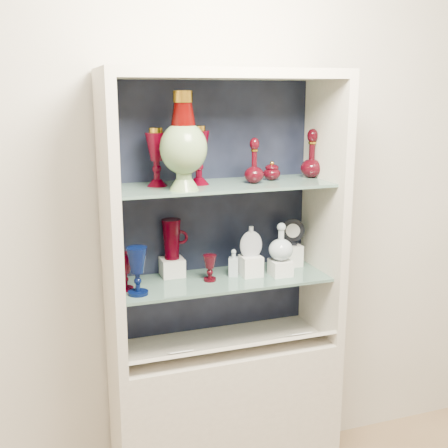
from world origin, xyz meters
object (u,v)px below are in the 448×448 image
object	(u,v)px
cobalt_goblet	(137,271)
ruby_pitcher	(172,239)
flat_flask	(251,241)
clear_round_decanter	(281,243)
lidded_bowl	(272,170)
ruby_goblet_tall	(125,272)
clear_square_bottle	(234,263)
pedestal_lamp_left	(157,157)
ruby_decanter_a	(254,158)
enamel_urn	(183,141)
ruby_goblet_small	(210,268)
pedestal_lamp_right	(199,155)
cameo_medallion	(293,232)
ruby_decanter_b	(312,152)

from	to	relation	value
cobalt_goblet	ruby_pitcher	world-z (taller)	ruby_pitcher
flat_flask	clear_round_decanter	size ratio (longest dim) A/B	0.86
lidded_bowl	clear_round_decanter	size ratio (longest dim) A/B	0.53
ruby_goblet_tall	clear_square_bottle	xyz separation A→B (m)	(0.49, 0.03, -0.02)
pedestal_lamp_left	ruby_decanter_a	xyz separation A→B (m)	(0.41, -0.06, -0.01)
lidded_bowl	ruby_goblet_tall	bearing A→B (deg)	-176.70
enamel_urn	ruby_goblet_small	distance (m)	0.57
pedestal_lamp_right	ruby_pitcher	distance (m)	0.40
pedestal_lamp_left	ruby_goblet_tall	size ratio (longest dim) A/B	1.52
pedestal_lamp_left	flat_flask	size ratio (longest dim) A/B	1.70
clear_square_bottle	flat_flask	distance (m)	0.12
enamel_urn	clear_round_decanter	distance (m)	0.65
lidded_bowl	ruby_goblet_tall	world-z (taller)	lidded_bowl
ruby_pitcher	clear_round_decanter	world-z (taller)	ruby_pitcher
ruby_pitcher	clear_round_decanter	bearing A→B (deg)	2.02
cobalt_goblet	clear_square_bottle	distance (m)	0.46
enamel_urn	cameo_medallion	world-z (taller)	enamel_urn
enamel_urn	cameo_medallion	bearing A→B (deg)	15.86
lidded_bowl	cameo_medallion	bearing A→B (deg)	17.90
ruby_decanter_a	enamel_urn	bearing A→B (deg)	-168.94
ruby_goblet_small	ruby_pitcher	bearing A→B (deg)	138.89
cobalt_goblet	pedestal_lamp_right	bearing A→B (deg)	19.14
pedestal_lamp_right	flat_flask	distance (m)	0.45
ruby_goblet_tall	clear_square_bottle	distance (m)	0.49
ruby_goblet_tall	clear_square_bottle	size ratio (longest dim) A/B	1.28
ruby_decanter_a	ruby_pitcher	distance (m)	0.51
ruby_decanter_a	cobalt_goblet	distance (m)	0.68
pedestal_lamp_right	flat_flask	world-z (taller)	pedestal_lamp_right
ruby_goblet_tall	ruby_goblet_small	bearing A→B (deg)	-0.60
pedestal_lamp_left	ruby_decanter_b	world-z (taller)	pedestal_lamp_left
ruby_decanter_b	clear_round_decanter	world-z (taller)	ruby_decanter_b
clear_round_decanter	enamel_urn	bearing A→B (deg)	-174.26
clear_square_bottle	cameo_medallion	size ratio (longest dim) A/B	0.95
lidded_bowl	ruby_pitcher	world-z (taller)	lidded_bowl
pedestal_lamp_left	ruby_decanter_a	size ratio (longest dim) A/B	1.10
ruby_decanter_b	ruby_goblet_small	bearing A→B (deg)	-173.73
ruby_decanter_b	ruby_goblet_tall	xyz separation A→B (m)	(-0.87, -0.05, -0.46)
ruby_decanter_b	clear_square_bottle	size ratio (longest dim) A/B	1.90
pedestal_lamp_left	enamel_urn	size ratio (longest dim) A/B	0.62
pedestal_lamp_left	ruby_goblet_small	world-z (taller)	pedestal_lamp_left
pedestal_lamp_left	ruby_pitcher	xyz separation A→B (m)	(0.07, 0.07, -0.37)
ruby_goblet_small	clear_square_bottle	size ratio (longest dim) A/B	0.94
ruby_goblet_tall	pedestal_lamp_left	bearing A→B (deg)	17.14
clear_square_bottle	lidded_bowl	bearing A→B (deg)	3.74
ruby_goblet_tall	cobalt_goblet	bearing A→B (deg)	-60.71
cameo_medallion	clear_round_decanter	bearing A→B (deg)	-113.53
ruby_goblet_small	pedestal_lamp_left	bearing A→B (deg)	166.17
pedestal_lamp_right	clear_square_bottle	xyz separation A→B (m)	(0.16, -0.01, -0.48)
cobalt_goblet	cameo_medallion	xyz separation A→B (m)	(0.76, 0.15, 0.07)
pedestal_lamp_right	clear_square_bottle	bearing A→B (deg)	-2.10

